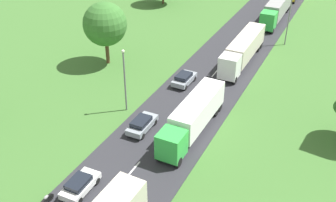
{
  "coord_description": "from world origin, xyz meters",
  "views": [
    {
      "loc": [
        15.79,
        -2.67,
        25.5
      ],
      "look_at": [
        -1.21,
        31.77,
        1.89
      ],
      "focal_mm": 42.97,
      "sensor_mm": 36.0,
      "label": 1
    }
  ],
  "objects_px": {
    "tree_maple": "(105,24)",
    "car_second": "(80,185)",
    "car_fourth": "(184,79)",
    "lamppost_second": "(125,77)",
    "truck_third": "(243,49)",
    "truck_second": "(193,116)",
    "car_third": "(142,124)",
    "motorcycle_courier": "(45,201)",
    "truck_fourth": "(277,8)",
    "lamppost_third": "(290,13)"
  },
  "relations": [
    {
      "from": "car_second",
      "to": "motorcycle_courier",
      "type": "distance_m",
      "value": 3.13
    },
    {
      "from": "car_second",
      "to": "motorcycle_courier",
      "type": "relative_size",
      "value": 2.05
    },
    {
      "from": "motorcycle_courier",
      "to": "lamppost_second",
      "type": "xyz_separation_m",
      "value": [
        -1.7,
        15.93,
        3.76
      ]
    },
    {
      "from": "car_third",
      "to": "lamppost_third",
      "type": "bearing_deg",
      "value": 73.69
    },
    {
      "from": "truck_second",
      "to": "truck_third",
      "type": "height_order",
      "value": "truck_third"
    },
    {
      "from": "truck_second",
      "to": "tree_maple",
      "type": "xyz_separation_m",
      "value": [
        -17.55,
        10.16,
        3.74
      ]
    },
    {
      "from": "motorcycle_courier",
      "to": "tree_maple",
      "type": "xyz_separation_m",
      "value": [
        -10.57,
        25.44,
        5.28
      ]
    },
    {
      "from": "tree_maple",
      "to": "car_second",
      "type": "bearing_deg",
      "value": -61.84
    },
    {
      "from": "truck_second",
      "to": "truck_third",
      "type": "relative_size",
      "value": 0.87
    },
    {
      "from": "truck_fourth",
      "to": "car_fourth",
      "type": "relative_size",
      "value": 3.67
    },
    {
      "from": "truck_third",
      "to": "lamppost_second",
      "type": "relative_size",
      "value": 1.85
    },
    {
      "from": "truck_third",
      "to": "truck_second",
      "type": "bearing_deg",
      "value": -88.82
    },
    {
      "from": "car_fourth",
      "to": "lamppost_third",
      "type": "height_order",
      "value": "lamppost_third"
    },
    {
      "from": "car_fourth",
      "to": "motorcycle_courier",
      "type": "relative_size",
      "value": 2.1
    },
    {
      "from": "car_fourth",
      "to": "truck_third",
      "type": "bearing_deg",
      "value": 63.17
    },
    {
      "from": "truck_third",
      "to": "car_second",
      "type": "height_order",
      "value": "truck_third"
    },
    {
      "from": "car_second",
      "to": "lamppost_third",
      "type": "height_order",
      "value": "lamppost_third"
    },
    {
      "from": "car_third",
      "to": "motorcycle_courier",
      "type": "xyz_separation_m",
      "value": [
        -1.94,
        -13.17,
        -0.27
      ]
    },
    {
      "from": "car_fourth",
      "to": "lamppost_third",
      "type": "distance_m",
      "value": 21.14
    },
    {
      "from": "truck_fourth",
      "to": "tree_maple",
      "type": "bearing_deg",
      "value": -121.54
    },
    {
      "from": "car_fourth",
      "to": "lamppost_second",
      "type": "distance_m",
      "value": 9.89
    },
    {
      "from": "truck_second",
      "to": "lamppost_second",
      "type": "xyz_separation_m",
      "value": [
        -8.69,
        0.64,
        2.22
      ]
    },
    {
      "from": "lamppost_second",
      "to": "car_second",
      "type": "bearing_deg",
      "value": -75.91
    },
    {
      "from": "car_second",
      "to": "car_fourth",
      "type": "height_order",
      "value": "car_fourth"
    },
    {
      "from": "car_third",
      "to": "motorcycle_courier",
      "type": "bearing_deg",
      "value": -98.36
    },
    {
      "from": "car_fourth",
      "to": "truck_second",
      "type": "bearing_deg",
      "value": -60.6
    },
    {
      "from": "car_fourth",
      "to": "lamppost_second",
      "type": "bearing_deg",
      "value": -112.18
    },
    {
      "from": "truck_fourth",
      "to": "motorcycle_courier",
      "type": "height_order",
      "value": "truck_fourth"
    },
    {
      "from": "truck_second",
      "to": "lamppost_second",
      "type": "relative_size",
      "value": 1.62
    },
    {
      "from": "car_third",
      "to": "car_fourth",
      "type": "xyz_separation_m",
      "value": [
        -0.14,
        11.33,
        0.01
      ]
    },
    {
      "from": "truck_fourth",
      "to": "lamppost_third",
      "type": "distance_m",
      "value": 11.59
    },
    {
      "from": "truck_third",
      "to": "lamppost_second",
      "type": "bearing_deg",
      "value": -114.67
    },
    {
      "from": "motorcycle_courier",
      "to": "truck_third",
      "type": "bearing_deg",
      "value": 79.02
    },
    {
      "from": "motorcycle_courier",
      "to": "tree_maple",
      "type": "relative_size",
      "value": 0.22
    },
    {
      "from": "truck_fourth",
      "to": "lamppost_third",
      "type": "height_order",
      "value": "lamppost_third"
    },
    {
      "from": "lamppost_third",
      "to": "truck_third",
      "type": "bearing_deg",
      "value": -114.18
    },
    {
      "from": "truck_second",
      "to": "tree_maple",
      "type": "relative_size",
      "value": 1.4
    },
    {
      "from": "car_fourth",
      "to": "tree_maple",
      "type": "xyz_separation_m",
      "value": [
        -12.36,
        0.94,
        5.0
      ]
    },
    {
      "from": "car_second",
      "to": "lamppost_second",
      "type": "distance_m",
      "value": 14.12
    },
    {
      "from": "truck_second",
      "to": "car_second",
      "type": "xyz_separation_m",
      "value": [
        -5.36,
        -12.62,
        -1.29
      ]
    },
    {
      "from": "truck_second",
      "to": "car_third",
      "type": "bearing_deg",
      "value": -157.31
    },
    {
      "from": "truck_second",
      "to": "lamppost_second",
      "type": "bearing_deg",
      "value": 175.76
    },
    {
      "from": "truck_third",
      "to": "car_fourth",
      "type": "distance_m",
      "value": 10.73
    },
    {
      "from": "car_second",
      "to": "tree_maple",
      "type": "xyz_separation_m",
      "value": [
        -12.19,
        22.78,
        5.03
      ]
    },
    {
      "from": "truck_third",
      "to": "motorcycle_courier",
      "type": "xyz_separation_m",
      "value": [
        -6.6,
        -34.01,
        -1.59
      ]
    },
    {
      "from": "truck_third",
      "to": "tree_maple",
      "type": "bearing_deg",
      "value": -153.48
    },
    {
      "from": "car_third",
      "to": "motorcycle_courier",
      "type": "relative_size",
      "value": 2.17
    },
    {
      "from": "truck_fourth",
      "to": "car_second",
      "type": "bearing_deg",
      "value": -95.73
    },
    {
      "from": "motorcycle_courier",
      "to": "lamppost_third",
      "type": "xyz_separation_m",
      "value": [
        10.71,
        43.17,
        4.58
      ]
    },
    {
      "from": "motorcycle_courier",
      "to": "truck_second",
      "type": "bearing_deg",
      "value": 65.44
    }
  ]
}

